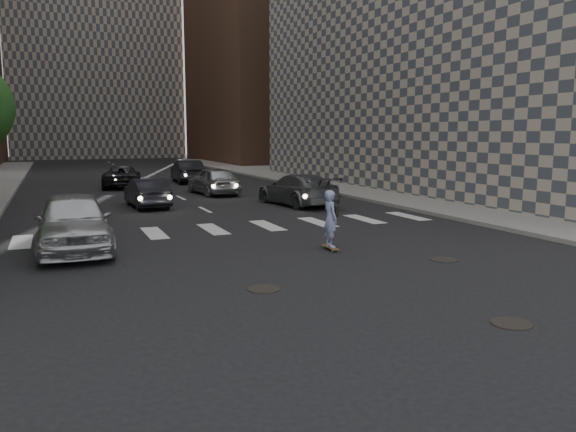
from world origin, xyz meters
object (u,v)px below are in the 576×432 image
object	(u,v)px
traffic_car_a	(147,193)
traffic_car_d	(213,181)
skateboarder	(330,219)
traffic_car_c	(122,177)
silver_sedan	(73,222)
traffic_car_b	(297,189)
traffic_car_e	(187,171)

from	to	relation	value
traffic_car_a	traffic_car_d	world-z (taller)	traffic_car_d
skateboarder	traffic_car_c	size ratio (longest dim) A/B	0.36
traffic_car_a	traffic_car_c	bearing A→B (deg)	-93.64
traffic_car_d	silver_sedan	bearing A→B (deg)	53.35
silver_sedan	traffic_car_b	distance (m)	12.16
silver_sedan	traffic_car_d	xyz separation A→B (m)	(7.54, 13.06, -0.08)
traffic_car_a	traffic_car_e	world-z (taller)	traffic_car_e
traffic_car_c	traffic_car_b	bearing A→B (deg)	125.99
silver_sedan	traffic_car_c	xyz separation A→B (m)	(3.40, 19.06, -0.17)
traffic_car_d	traffic_car_e	bearing A→B (deg)	-99.06
skateboarder	traffic_car_e	bearing A→B (deg)	89.08
traffic_car_b	traffic_car_c	distance (m)	13.65
traffic_car_a	skateboarder	bearing A→B (deg)	102.62
traffic_car_b	traffic_car_c	world-z (taller)	traffic_car_b
silver_sedan	traffic_car_c	distance (m)	19.36
traffic_car_a	traffic_car_e	size ratio (longest dim) A/B	0.86
skateboarder	traffic_car_a	size ratio (longest dim) A/B	0.43
silver_sedan	traffic_car_b	size ratio (longest dim) A/B	0.98
silver_sedan	traffic_car_a	xyz separation A→B (m)	(3.37, 8.94, -0.18)
skateboarder	traffic_car_b	xyz separation A→B (m)	(3.21, 9.68, -0.17)
silver_sedan	traffic_car_b	bearing A→B (deg)	36.11
traffic_car_b	traffic_car_d	world-z (taller)	traffic_car_d
skateboarder	traffic_car_e	xyz separation A→B (m)	(1.19, 23.68, -0.14)
skateboarder	traffic_car_d	bearing A→B (deg)	88.85
traffic_car_c	traffic_car_d	world-z (taller)	traffic_car_d
traffic_car_d	skateboarder	bearing A→B (deg)	80.26
traffic_car_e	traffic_car_b	bearing A→B (deg)	100.88
traffic_car_a	traffic_car_d	bearing A→B (deg)	-138.83
traffic_car_a	traffic_car_b	bearing A→B (deg)	160.53
traffic_car_b	traffic_car_d	bearing A→B (deg)	-75.97
traffic_car_c	traffic_car_a	bearing A→B (deg)	97.35
traffic_car_d	traffic_car_c	bearing A→B (deg)	-62.01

